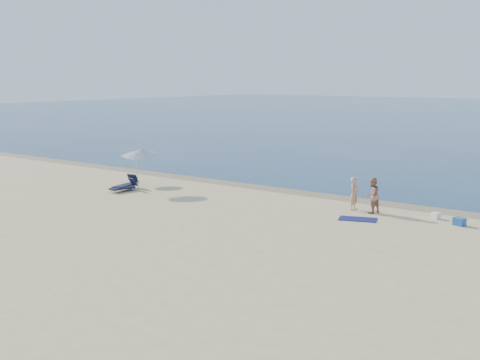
% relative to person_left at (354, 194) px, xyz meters
% --- Properties ---
extents(wet_sand_strip, '(240.00, 1.60, 0.00)m').
position_rel_person_left_xyz_m(wet_sand_strip, '(-3.42, 2.35, -0.80)').
color(wet_sand_strip, '#847254').
rests_on(wet_sand_strip, ground).
extents(person_left, '(0.40, 0.60, 1.61)m').
position_rel_person_left_xyz_m(person_left, '(0.00, 0.00, 0.00)').
color(person_left, tan).
rests_on(person_left, ground).
extents(person_right, '(0.86, 0.98, 1.70)m').
position_rel_person_left_xyz_m(person_right, '(0.96, -0.10, 0.05)').
color(person_right, tan).
rests_on(person_right, ground).
extents(beach_towel, '(1.90, 1.45, 0.03)m').
position_rel_person_left_xyz_m(beach_towel, '(1.02, -1.69, -0.79)').
color(beach_towel, '#0F134B').
rests_on(beach_towel, ground).
extents(white_bag, '(0.42, 0.39, 0.29)m').
position_rel_person_left_xyz_m(white_bag, '(3.80, 0.52, -0.66)').
color(white_bag, white).
rests_on(white_bag, ground).
extents(blue_cooler, '(0.57, 0.48, 0.34)m').
position_rel_person_left_xyz_m(blue_cooler, '(5.04, -0.11, -0.63)').
color(blue_cooler, '#1C4E99').
rests_on(blue_cooler, ground).
extents(umbrella_near, '(2.44, 2.46, 2.54)m').
position_rel_person_left_xyz_m(umbrella_near, '(-11.89, -2.55, 1.39)').
color(umbrella_near, silver).
rests_on(umbrella_near, ground).
extents(umbrella_far, '(1.83, 1.85, 2.08)m').
position_rel_person_left_xyz_m(umbrella_far, '(-14.18, -0.92, 1.02)').
color(umbrella_far, silver).
rests_on(umbrella_far, ground).
extents(lounger_left, '(0.93, 1.92, 0.81)m').
position_rel_person_left_xyz_m(lounger_left, '(-12.87, -2.80, -0.51)').
color(lounger_left, '#121832').
rests_on(lounger_left, ground).
extents(lounger_right, '(0.78, 1.67, 0.71)m').
position_rel_person_left_xyz_m(lounger_right, '(-12.54, -3.26, -0.55)').
color(lounger_right, '#141838').
rests_on(lounger_right, ground).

